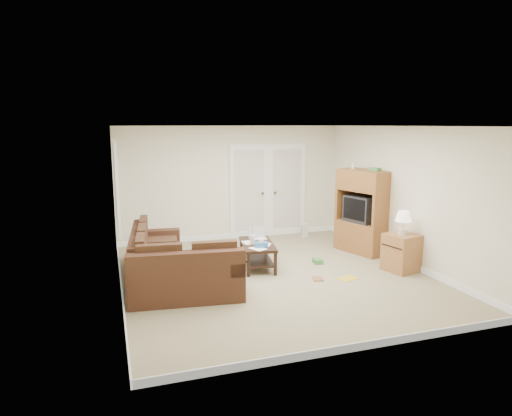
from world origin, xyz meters
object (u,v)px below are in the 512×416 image
object	(u,v)px
side_cabinet	(402,249)
sectional_sofa	(169,266)
tv_armoire	(363,211)
coffee_table	(257,254)

from	to	relation	value
side_cabinet	sectional_sofa	bearing A→B (deg)	158.46
tv_armoire	side_cabinet	bearing A→B (deg)	-107.26
coffee_table	side_cabinet	distance (m)	2.52
sectional_sofa	side_cabinet	distance (m)	3.99
tv_armoire	side_cabinet	distance (m)	1.37
sectional_sofa	tv_armoire	distance (m)	4.06
sectional_sofa	tv_armoire	size ratio (longest dim) A/B	1.52
coffee_table	tv_armoire	bearing A→B (deg)	17.09
tv_armoire	side_cabinet	world-z (taller)	tv_armoire
sectional_sofa	coffee_table	world-z (taller)	sectional_sofa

